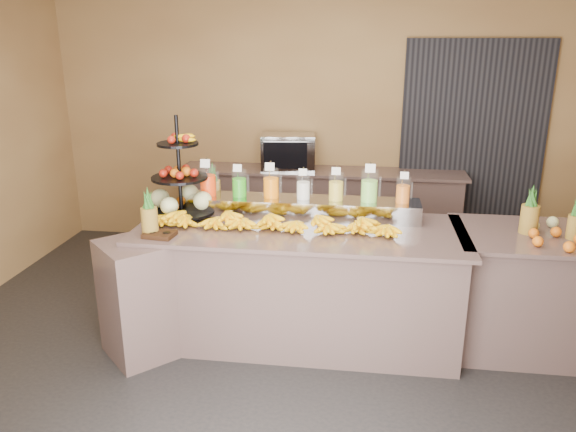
% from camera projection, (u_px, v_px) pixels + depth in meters
% --- Properties ---
extents(ground, '(6.00, 6.00, 0.00)m').
position_uv_depth(ground, '(295.00, 356.00, 4.27)').
color(ground, black).
rests_on(ground, ground).
extents(room_envelope, '(6.04, 5.02, 2.82)m').
position_uv_depth(room_envelope, '(332.00, 95.00, 4.41)').
color(room_envelope, brown).
rests_on(room_envelope, ground).
extents(buffet_counter, '(2.75, 1.25, 0.93)m').
position_uv_depth(buffet_counter, '(284.00, 285.00, 4.39)').
color(buffet_counter, gray).
rests_on(buffet_counter, ground).
extents(right_counter, '(1.08, 0.88, 0.93)m').
position_uv_depth(right_counter, '(522.00, 290.00, 4.29)').
color(right_counter, gray).
rests_on(right_counter, ground).
extents(back_ledge, '(3.10, 0.55, 0.93)m').
position_uv_depth(back_ledge, '(320.00, 210.00, 6.25)').
color(back_ledge, gray).
rests_on(back_ledge, ground).
extents(pitcher_tray, '(1.85, 0.30, 0.15)m').
position_uv_depth(pitcher_tray, '(303.00, 208.00, 4.51)').
color(pitcher_tray, gray).
rests_on(pitcher_tray, buffet_counter).
extents(juice_pitcher_orange_a, '(0.13, 0.14, 0.32)m').
position_uv_depth(juice_pitcher_orange_a, '(208.00, 182.00, 4.56)').
color(juice_pitcher_orange_a, silver).
rests_on(juice_pitcher_orange_a, pitcher_tray).
extents(juice_pitcher_green, '(0.12, 0.12, 0.29)m').
position_uv_depth(juice_pitcher_green, '(239.00, 185.00, 4.53)').
color(juice_pitcher_green, silver).
rests_on(juice_pitcher_green, pitcher_tray).
extents(juice_pitcher_orange_b, '(0.13, 0.13, 0.31)m').
position_uv_depth(juice_pitcher_orange_b, '(271.00, 185.00, 4.49)').
color(juice_pitcher_orange_b, silver).
rests_on(juice_pitcher_orange_b, pitcher_tray).
extents(juice_pitcher_milk, '(0.11, 0.11, 0.27)m').
position_uv_depth(juice_pitcher_milk, '(303.00, 188.00, 4.46)').
color(juice_pitcher_milk, silver).
rests_on(juice_pitcher_milk, pitcher_tray).
extents(juice_pitcher_lemon, '(0.12, 0.12, 0.29)m').
position_uv_depth(juice_pitcher_lemon, '(336.00, 188.00, 4.43)').
color(juice_pitcher_lemon, silver).
rests_on(juice_pitcher_lemon, pitcher_tray).
extents(juice_pitcher_lime, '(0.13, 0.14, 0.32)m').
position_uv_depth(juice_pitcher_lime, '(369.00, 188.00, 4.39)').
color(juice_pitcher_lime, silver).
rests_on(juice_pitcher_lime, pitcher_tray).
extents(juice_pitcher_orange_c, '(0.11, 0.11, 0.27)m').
position_uv_depth(juice_pitcher_orange_c, '(403.00, 191.00, 4.36)').
color(juice_pitcher_orange_c, silver).
rests_on(juice_pitcher_orange_c, pitcher_tray).
extents(banana_heap, '(1.94, 0.18, 0.16)m').
position_uv_depth(banana_heap, '(272.00, 220.00, 4.24)').
color(banana_heap, yellow).
rests_on(banana_heap, buffet_counter).
extents(fruit_stand, '(0.64, 0.64, 0.81)m').
position_uv_depth(fruit_stand, '(185.00, 191.00, 4.50)').
color(fruit_stand, black).
rests_on(fruit_stand, buffet_counter).
extents(condiment_caddy, '(0.23, 0.19, 0.03)m').
position_uv_depth(condiment_caddy, '(160.00, 235.00, 4.08)').
color(condiment_caddy, black).
rests_on(condiment_caddy, buffet_counter).
extents(pineapple_left_a, '(0.12, 0.12, 0.37)m').
position_uv_depth(pineapple_left_a, '(149.00, 217.00, 4.08)').
color(pineapple_left_a, brown).
rests_on(pineapple_left_a, buffet_counter).
extents(pineapple_left_b, '(0.12, 0.12, 0.39)m').
position_uv_depth(pineapple_left_b, '(213.00, 190.00, 4.75)').
color(pineapple_left_b, brown).
rests_on(pineapple_left_b, buffet_counter).
extents(right_fruit_pile, '(0.40, 0.38, 0.21)m').
position_uv_depth(right_fruit_pile, '(552.00, 231.00, 4.00)').
color(right_fruit_pile, brown).
rests_on(right_fruit_pile, right_counter).
extents(oven_warmer, '(0.62, 0.47, 0.38)m').
position_uv_depth(oven_warmer, '(288.00, 152.00, 6.10)').
color(oven_warmer, gray).
rests_on(oven_warmer, back_ledge).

